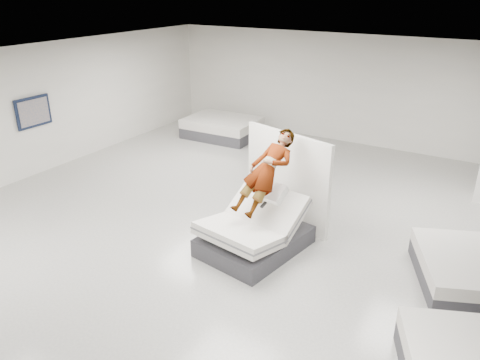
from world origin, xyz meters
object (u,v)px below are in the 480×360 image
Objects in this scene: divider_panel at (287,179)px; person at (266,184)px; remote at (264,205)px; flat_bed_right_far at (464,270)px; wall_poster at (33,112)px; flat_bed_left_far at (222,128)px; hero_bed at (254,232)px.

person is at bearing -71.41° from divider_panel.
divider_panel reaches higher than remote.
flat_bed_right_far is 10.06m from wall_poster.
wall_poster is (-6.54, -0.80, 0.65)m from divider_panel.
wall_poster is at bearing -177.96° from flat_bed_right_far.
flat_bed_right_far is at bearing 18.37° from person.
person is at bearing -171.19° from flat_bed_right_far.
remote is 7.07m from flat_bed_left_far.
remote is (0.21, -0.07, 0.64)m from hero_bed.
wall_poster is (-6.53, 0.48, 1.24)m from hero_bed.
flat_bed_left_far is at bearing 149.14° from flat_bed_right_far.
person is 0.47m from remote.
hero_bed is 0.92m from person.
person is 0.85× the size of divider_panel.
person reaches higher than flat_bed_left_far.
flat_bed_left_far is at bearing 127.98° from hero_bed.
hero_bed is at bearing -90.00° from person.
flat_bed_right_far is (3.42, -0.45, -0.70)m from divider_panel.
hero_bed is at bearing -52.02° from flat_bed_left_far.
wall_poster is (-9.96, -0.35, 1.35)m from flat_bed_right_far.
flat_bed_left_far is (-4.22, 5.40, -0.06)m from hero_bed.
flat_bed_left_far is (-4.43, 5.47, -0.69)m from remote.
remote is 0.15× the size of wall_poster.
person reaches higher than hero_bed.
flat_bed_left_far is (-4.27, 5.09, -0.92)m from person.
person is 1.00m from divider_panel.
hero_bed reaches higher than flat_bed_right_far.
divider_panel reaches higher than flat_bed_left_far.
flat_bed_left_far is (-7.64, 4.57, 0.05)m from flat_bed_right_far.
wall_poster is (-6.75, 0.55, 0.60)m from remote.
hero_bed is 6.67m from wall_poster.
person reaches higher than remote.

